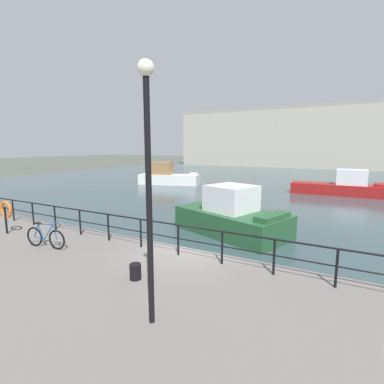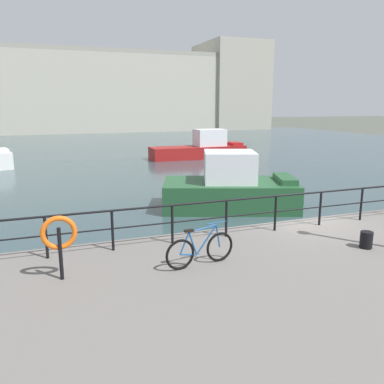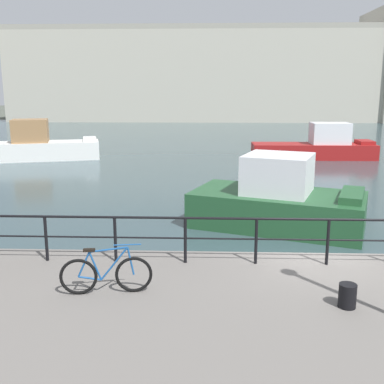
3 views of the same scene
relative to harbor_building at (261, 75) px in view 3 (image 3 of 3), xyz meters
The scene contains 9 objects.
ground_plane 62.16m from the harbor_building, 94.62° to the right, with size 240.00×240.00×0.00m, color #4C5147.
water_basin 32.48m from the harbor_building, 99.00° to the right, with size 80.00×60.00×0.01m, color #33474C.
harbor_building is the anchor object (origin of this frame).
moored_cabin_cruiser 45.82m from the harbor_building, 114.67° to the right, with size 7.60×4.04×2.74m.
moored_white_yacht 40.49m from the harbor_building, 90.13° to the right, with size 8.36×2.32×2.46m.
moored_green_narrowboat 56.98m from the harbor_building, 95.20° to the right, with size 6.48×4.77×2.55m.
quay_railing 62.81m from the harbor_building, 95.21° to the right, with size 23.92×0.07×1.08m.
parked_bicycle 64.96m from the harbor_building, 98.45° to the right, with size 1.76×0.31×0.98m.
mooring_bollard 64.87m from the harbor_building, 94.47° to the right, with size 0.32×0.32×0.44m, color black.
Camera 3 is at (-2.56, -10.71, 4.78)m, focal length 43.47 mm.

